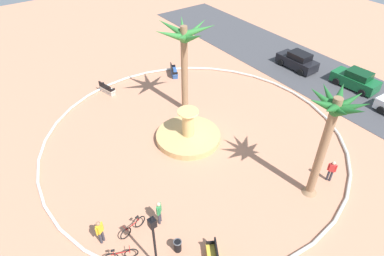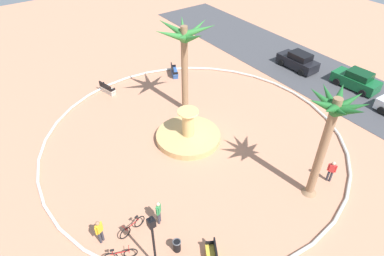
{
  "view_description": "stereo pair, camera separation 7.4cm",
  "coord_description": "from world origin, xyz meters",
  "px_view_note": "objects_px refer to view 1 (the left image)",
  "views": [
    {
      "loc": [
        15.31,
        -11.09,
        15.75
      ],
      "look_at": [
        -0.06,
        -0.1,
        1.0
      ],
      "focal_mm": 31.45,
      "sensor_mm": 36.0,
      "label": 1
    },
    {
      "loc": [
        15.35,
        -11.03,
        15.75
      ],
      "look_at": [
        -0.06,
        -0.1,
        1.0
      ],
      "focal_mm": 31.45,
      "sensor_mm": 36.0,
      "label": 2
    }
  ],
  "objects_px": {
    "bicycle_red_frame": "(133,227)",
    "person_cyclist_helmet": "(159,212)",
    "palm_tree_by_curb": "(331,122)",
    "parked_car_second": "(356,80)",
    "parked_car_leftmost": "(297,61)",
    "person_pedestrian_stroll": "(331,170)",
    "bench_north": "(174,72)",
    "palm_tree_near_fountain": "(185,48)",
    "bench_west": "(107,90)",
    "person_cyclist_photo": "(100,231)",
    "trash_bin": "(178,245)",
    "fountain": "(188,135)",
    "bicycle_by_lamppost": "(121,255)",
    "lamppost": "(154,240)"
  },
  "relations": [
    {
      "from": "bench_west",
      "to": "trash_bin",
      "type": "bearing_deg",
      "value": -12.03
    },
    {
      "from": "bench_north",
      "to": "parked_car_leftmost",
      "type": "bearing_deg",
      "value": 61.45
    },
    {
      "from": "bicycle_by_lamppost",
      "to": "parked_car_second",
      "type": "relative_size",
      "value": 0.39
    },
    {
      "from": "person_pedestrian_stroll",
      "to": "parked_car_second",
      "type": "distance_m",
      "value": 12.81
    },
    {
      "from": "palm_tree_by_curb",
      "to": "bench_west",
      "type": "xyz_separation_m",
      "value": [
        -17.74,
        -5.24,
        -5.0
      ]
    },
    {
      "from": "fountain",
      "to": "person_cyclist_photo",
      "type": "xyz_separation_m",
      "value": [
        4.32,
        -8.59,
        0.57
      ]
    },
    {
      "from": "palm_tree_by_curb",
      "to": "person_cyclist_photo",
      "type": "xyz_separation_m",
      "value": [
        -4.15,
        -11.69,
        -4.44
      ]
    },
    {
      "from": "bicycle_red_frame",
      "to": "person_cyclist_photo",
      "type": "xyz_separation_m",
      "value": [
        -0.41,
        -1.63,
        0.53
      ]
    },
    {
      "from": "person_cyclist_photo",
      "to": "parked_car_second",
      "type": "height_order",
      "value": "parked_car_second"
    },
    {
      "from": "bicycle_red_frame",
      "to": "person_cyclist_helmet",
      "type": "height_order",
      "value": "person_cyclist_helmet"
    },
    {
      "from": "trash_bin",
      "to": "person_pedestrian_stroll",
      "type": "xyz_separation_m",
      "value": [
        1.46,
        10.5,
        0.51
      ]
    },
    {
      "from": "palm_tree_by_curb",
      "to": "parked_car_second",
      "type": "xyz_separation_m",
      "value": [
        -5.77,
        13.19,
        -4.57
      ]
    },
    {
      "from": "bench_west",
      "to": "person_cyclist_photo",
      "type": "height_order",
      "value": "person_cyclist_photo"
    },
    {
      "from": "lamppost",
      "to": "parked_car_leftmost",
      "type": "relative_size",
      "value": 0.97
    },
    {
      "from": "fountain",
      "to": "bench_north",
      "type": "bearing_deg",
      "value": 153.11
    },
    {
      "from": "person_pedestrian_stroll",
      "to": "bench_west",
      "type": "bearing_deg",
      "value": -158.46
    },
    {
      "from": "person_cyclist_helmet",
      "to": "person_cyclist_photo",
      "type": "xyz_separation_m",
      "value": [
        -0.72,
        -3.12,
        -0.01
      ]
    },
    {
      "from": "bench_north",
      "to": "parked_car_second",
      "type": "relative_size",
      "value": 0.41
    },
    {
      "from": "bench_north",
      "to": "bicycle_red_frame",
      "type": "xyz_separation_m",
      "value": [
        13.27,
        -11.29,
        0.04
      ]
    },
    {
      "from": "trash_bin",
      "to": "parked_car_second",
      "type": "relative_size",
      "value": 0.18
    },
    {
      "from": "bicycle_red_frame",
      "to": "person_cyclist_helmet",
      "type": "relative_size",
      "value": 1.03
    },
    {
      "from": "bench_west",
      "to": "person_cyclist_photo",
      "type": "relative_size",
      "value": 1.03
    },
    {
      "from": "bench_west",
      "to": "person_cyclist_photo",
      "type": "bearing_deg",
      "value": -25.38
    },
    {
      "from": "bicycle_by_lamppost",
      "to": "bench_north",
      "type": "bearing_deg",
      "value": 138.93
    },
    {
      "from": "fountain",
      "to": "lamppost",
      "type": "relative_size",
      "value": 1.2
    },
    {
      "from": "fountain",
      "to": "bicycle_red_frame",
      "type": "height_order",
      "value": "fountain"
    },
    {
      "from": "bench_north",
      "to": "bicycle_by_lamppost",
      "type": "relative_size",
      "value": 1.03
    },
    {
      "from": "person_cyclist_helmet",
      "to": "bicycle_by_lamppost",
      "type": "bearing_deg",
      "value": -73.32
    },
    {
      "from": "bench_west",
      "to": "person_cyclist_photo",
      "type": "xyz_separation_m",
      "value": [
        13.59,
        -6.45,
        0.57
      ]
    },
    {
      "from": "palm_tree_near_fountain",
      "to": "parked_car_leftmost",
      "type": "distance_m",
      "value": 13.73
    },
    {
      "from": "palm_tree_by_curb",
      "to": "lamppost",
      "type": "bearing_deg",
      "value": -97.05
    },
    {
      "from": "palm_tree_near_fountain",
      "to": "bicycle_by_lamppost",
      "type": "bearing_deg",
      "value": -48.24
    },
    {
      "from": "bicycle_by_lamppost",
      "to": "person_cyclist_photo",
      "type": "height_order",
      "value": "person_cyclist_photo"
    },
    {
      "from": "parked_car_leftmost",
      "to": "parked_car_second",
      "type": "xyz_separation_m",
      "value": [
        5.47,
        1.34,
        0.0
      ]
    },
    {
      "from": "fountain",
      "to": "palm_tree_near_fountain",
      "type": "height_order",
      "value": "palm_tree_near_fountain"
    },
    {
      "from": "person_cyclist_helmet",
      "to": "parked_car_second",
      "type": "height_order",
      "value": "parked_car_second"
    },
    {
      "from": "lamppost",
      "to": "parked_car_second",
      "type": "bearing_deg",
      "value": 101.0
    },
    {
      "from": "bench_west",
      "to": "bicycle_red_frame",
      "type": "bearing_deg",
      "value": -19.0
    },
    {
      "from": "trash_bin",
      "to": "person_cyclist_photo",
      "type": "xyz_separation_m",
      "value": [
        -2.74,
        -2.97,
        0.53
      ]
    },
    {
      "from": "parked_car_leftmost",
      "to": "person_pedestrian_stroll",
      "type": "bearing_deg",
      "value": -41.76
    },
    {
      "from": "palm_tree_near_fountain",
      "to": "bench_north",
      "type": "height_order",
      "value": "palm_tree_near_fountain"
    },
    {
      "from": "bicycle_by_lamppost",
      "to": "parked_car_leftmost",
      "type": "relative_size",
      "value": 0.4
    },
    {
      "from": "fountain",
      "to": "palm_tree_near_fountain",
      "type": "bearing_deg",
      "value": 148.39
    },
    {
      "from": "palm_tree_near_fountain",
      "to": "person_cyclist_photo",
      "type": "xyz_separation_m",
      "value": [
        7.6,
        -10.61,
        -4.47
      ]
    },
    {
      "from": "bench_north",
      "to": "parked_car_second",
      "type": "height_order",
      "value": "parked_car_second"
    },
    {
      "from": "bench_north",
      "to": "person_cyclist_helmet",
      "type": "bearing_deg",
      "value": -35.82
    },
    {
      "from": "bicycle_red_frame",
      "to": "parked_car_leftmost",
      "type": "height_order",
      "value": "parked_car_leftmost"
    },
    {
      "from": "trash_bin",
      "to": "bench_west",
      "type": "bearing_deg",
      "value": 167.97
    },
    {
      "from": "fountain",
      "to": "bicycle_by_lamppost",
      "type": "bearing_deg",
      "value": -54.51
    },
    {
      "from": "fountain",
      "to": "person_pedestrian_stroll",
      "type": "height_order",
      "value": "fountain"
    }
  ]
}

